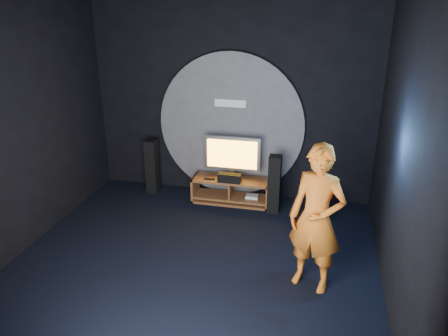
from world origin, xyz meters
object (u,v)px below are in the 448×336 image
at_px(player, 316,219).
at_px(tower_speaker_left, 152,166).
at_px(tower_speaker_right, 274,184).
at_px(tv, 232,156).
at_px(subwoofer, 315,210).
at_px(media_console, 232,192).

bearing_deg(player, tower_speaker_left, 163.12).
xyz_separation_m(tower_speaker_left, tower_speaker_right, (2.31, -0.32, 0.00)).
relative_size(tower_speaker_left, tower_speaker_right, 1.00).
relative_size(tv, subwoofer, 2.80).
height_order(tv, tower_speaker_left, tv).
bearing_deg(tv, tower_speaker_right, -18.07).
bearing_deg(tv, media_console, -83.91).
bearing_deg(tv, tower_speaker_left, 177.64).
bearing_deg(media_console, player, -54.83).
bearing_deg(tower_speaker_right, player, -69.50).
bearing_deg(tower_speaker_left, subwoofer, -8.95).
height_order(tower_speaker_right, subwoofer, tower_speaker_right).
xyz_separation_m(tower_speaker_right, subwoofer, (0.70, -0.16, -0.33)).
distance_m(tv, tower_speaker_left, 1.58).
bearing_deg(tower_speaker_left, tower_speaker_right, -7.82).
bearing_deg(player, media_console, 144.88).
distance_m(tower_speaker_left, tower_speaker_right, 2.34).
distance_m(tower_speaker_right, player, 2.12).
bearing_deg(tower_speaker_left, media_console, -4.84).
relative_size(media_console, player, 0.73).
relative_size(media_console, tower_speaker_right, 1.36).
bearing_deg(media_console, tower_speaker_left, 175.16).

